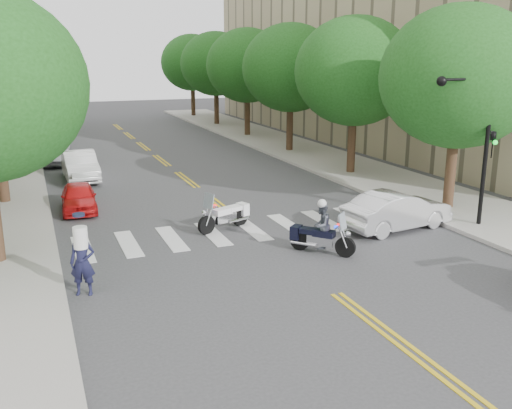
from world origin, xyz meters
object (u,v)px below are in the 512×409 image
motorcycle_police (320,229)px  motorcycle_parked (228,215)px  officer_standing (83,262)px  convertible (397,211)px

motorcycle_police → motorcycle_parked: 4.23m
motorcycle_parked → officer_standing: bearing=105.6°
motorcycle_police → convertible: 4.19m
motorcycle_police → motorcycle_parked: size_ratio=0.83×
officer_standing → motorcycle_parked: bearing=56.6°
motorcycle_parked → officer_standing: officer_standing is taller
convertible → motorcycle_police: bearing=99.7°
motorcycle_police → motorcycle_parked: bearing=-103.2°
officer_standing → convertible: officer_standing is taller
motorcycle_police → convertible: size_ratio=0.43×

